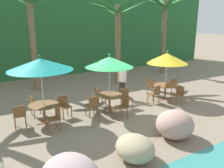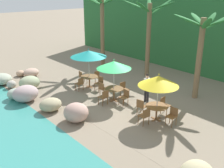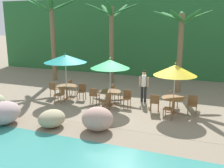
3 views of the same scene
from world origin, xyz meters
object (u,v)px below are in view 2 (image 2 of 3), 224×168
Objects in this scene: chair_teal_right at (80,83)px; chair_green_right at (104,96)px; umbrella_green at (114,65)px; dining_table_green at (114,90)px; chair_teal_inland at (98,76)px; chair_yellow_seaward at (172,115)px; palm_tree_second at (149,26)px; chair_green_inland at (124,88)px; chair_yellow_inland at (164,104)px; chair_yellow_right at (145,115)px; waiter_in_white at (147,86)px; chair_green_left at (103,88)px; palm_tree_third at (201,40)px; dining_table_yellow at (157,108)px; chair_green_seaward at (125,96)px; chair_yellow_left at (141,106)px; umbrella_yellow at (158,81)px; dining_table_teal at (89,78)px; chair_teal_left at (82,76)px; palm_tree_nearest at (102,17)px; umbrella_teal at (89,54)px; chair_teal_seaward at (100,82)px.

chair_green_right is at bearing -4.89° from chair_teal_right.
umbrella_green is 2.23× the size of dining_table_green.
chair_teal_inland and chair_yellow_seaward have the same top height.
chair_green_right is 0.16× the size of palm_tree_second.
chair_green_inland is 3.03m from chair_yellow_inland.
chair_yellow_right is 2.73m from waiter_in_white.
chair_green_left and chair_yellow_inland have the same top height.
palm_tree_second reaches higher than palm_tree_third.
chair_green_seaward is at bearing 179.30° from dining_table_yellow.
chair_green_inland is at bearing 94.43° from dining_table_green.
umbrella_green is at bearing -176.72° from chair_green_seaward.
chair_teal_right is 4.86m from chair_yellow_left.
umbrella_yellow reaches higher than chair_yellow_seaward.
chair_green_left is 1.00× the size of chair_yellow_inland.
chair_yellow_left is 1.74m from waiter_in_white.
chair_green_left and chair_yellow_right have the same top height.
dining_table_teal is 0.23× the size of palm_tree_third.
waiter_in_white is (-1.73, 1.19, -1.05)m from umbrella_yellow.
chair_green_left is at bearing -178.01° from umbrella_yellow.
chair_yellow_inland and chair_yellow_right have the same top height.
chair_green_right is at bearing -165.37° from chair_yellow_seaward.
chair_teal_inland and chair_yellow_right have the same top height.
chair_green_inland is at bearing 156.31° from chair_yellow_left.
chair_green_inland is at bearing 170.35° from chair_yellow_seaward.
chair_teal_inland is 3.52m from chair_green_right.
umbrella_green is 2.82× the size of chair_yellow_inland.
chair_teal_left is 1.00× the size of chair_yellow_left.
chair_teal_left is 6.77m from chair_yellow_right.
chair_yellow_right is at bearing -27.55° from chair_green_inland.
palm_tree_second reaches higher than chair_teal_right.
dining_table_yellow is at bearing 91.16° from chair_yellow_right.
palm_tree_nearest reaches higher than chair_yellow_seaward.
chair_green_seaward is 1.00× the size of chair_yellow_seaward.
chair_green_left is 1.00× the size of chair_yellow_right.
palm_tree_third reaches higher than umbrella_yellow.
umbrella_green reaches higher than chair_yellow_left.
umbrella_teal is 2.94× the size of chair_teal_seaward.
chair_yellow_left is at bearing -26.98° from palm_tree_nearest.
palm_tree_second is (-5.01, 4.89, 1.58)m from umbrella_yellow.
chair_teal_inland is at bearing -104.06° from palm_tree_second.
chair_green_right is (0.13, -0.84, -0.10)m from dining_table_green.
chair_yellow_inland is at bearing 16.10° from umbrella_green.
chair_yellow_right is (3.23, -1.69, 0.00)m from chair_green_inland.
chair_teal_left is 0.15× the size of palm_tree_nearest.
waiter_in_white is at bearing 13.58° from dining_table_teal.
palm_tree_nearest is at bearing 153.02° from chair_yellow_left.
waiter_in_white is (3.25, 0.80, 0.47)m from chair_teal_seaward.
umbrella_teal is at bearing 178.00° from umbrella_yellow.
chair_yellow_seaward is at bearing -0.53° from dining_table_teal.
umbrella_teal is 5.30m from chair_yellow_left.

